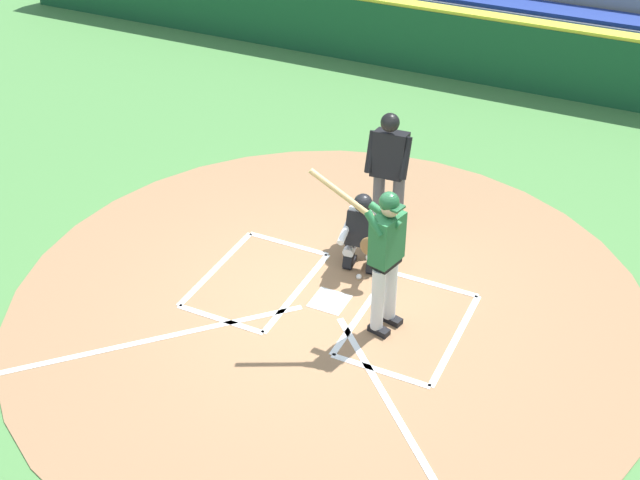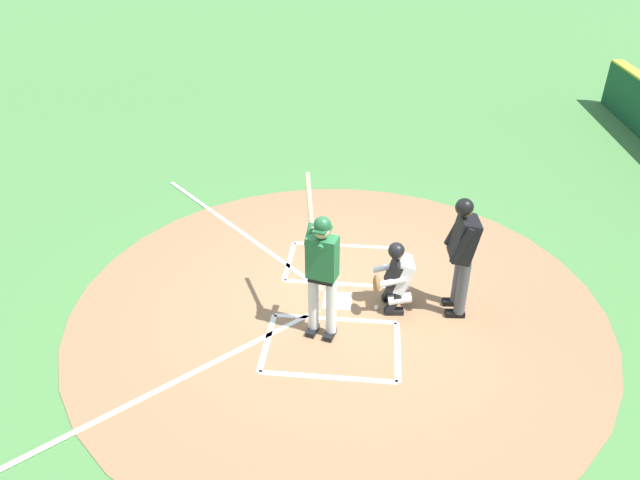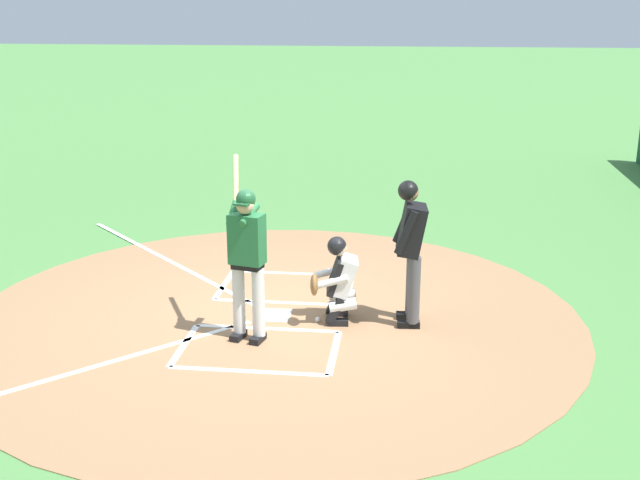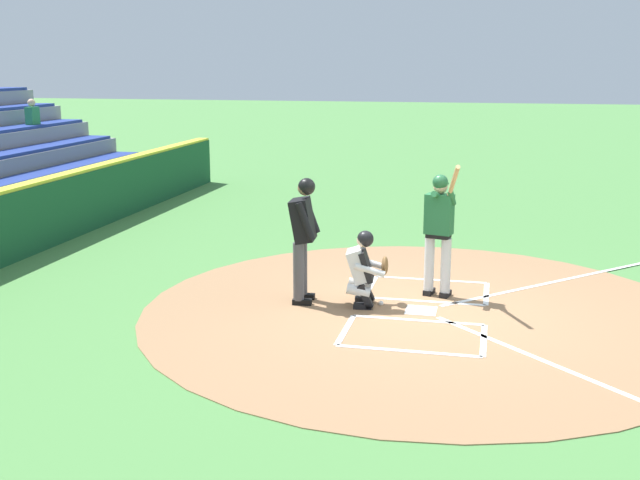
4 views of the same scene
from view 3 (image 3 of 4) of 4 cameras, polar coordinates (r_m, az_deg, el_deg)
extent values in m
plane|color=#4C8442|center=(10.48, -3.34, -5.44)|extent=(120.00, 120.00, 0.00)
cylinder|color=#99704C|center=(10.48, -3.34, -5.41)|extent=(8.00, 8.00, 0.01)
cube|color=white|center=(10.47, -3.34, -5.36)|extent=(0.44, 0.44, 0.01)
cube|color=white|center=(9.41, 1.01, -8.02)|extent=(1.20, 0.08, 0.01)
cube|color=white|center=(9.73, -9.69, -7.39)|extent=(1.20, 0.08, 0.01)
cube|color=white|center=(10.07, -3.79, -6.32)|extent=(0.08, 1.80, 0.01)
cube|color=white|center=(9.00, -5.17, -9.31)|extent=(0.08, 1.80, 0.01)
cube|color=white|center=(11.34, 2.07, -3.57)|extent=(1.20, 0.08, 0.01)
cube|color=white|center=(11.61, -6.84, -3.18)|extent=(1.20, 0.08, 0.01)
cube|color=white|center=(10.88, -2.94, -4.47)|extent=(0.08, 1.80, 0.01)
cube|color=white|center=(11.99, -1.99, -2.39)|extent=(0.08, 1.80, 0.01)
cube|color=white|center=(12.88, -10.97, -1.33)|extent=(3.73, 3.73, 0.01)
cube|color=white|center=(9.26, -18.77, -9.42)|extent=(3.73, 3.73, 0.01)
cylinder|color=silver|center=(9.56, -4.41, -4.48)|extent=(0.15, 0.15, 0.84)
cube|color=black|center=(9.70, -4.45, -7.06)|extent=(0.28, 0.18, 0.09)
cylinder|color=silver|center=(9.67, -5.82, -4.28)|extent=(0.15, 0.15, 0.84)
cube|color=black|center=(9.81, -5.84, -6.83)|extent=(0.28, 0.18, 0.09)
cube|color=black|center=(9.45, -5.19, -1.72)|extent=(0.29, 0.38, 0.10)
cube|color=#236638|center=(9.36, -5.24, 0.07)|extent=(0.33, 0.45, 0.60)
sphere|color=tan|center=(9.23, -5.36, 2.48)|extent=(0.21, 0.21, 0.21)
sphere|color=#1E512D|center=(9.23, -5.32, 2.93)|extent=(0.23, 0.23, 0.23)
cube|color=#1E512D|center=(9.14, -5.61, 2.56)|extent=(0.15, 0.19, 0.02)
cylinder|color=#236638|center=(9.32, -5.07, 1.80)|extent=(0.44, 0.19, 0.21)
cylinder|color=#236638|center=(9.41, -6.23, 1.91)|extent=(0.28, 0.15, 0.29)
cylinder|color=tan|center=(9.71, -6.03, 4.21)|extent=(0.72, 0.21, 0.53)
cylinder|color=tan|center=(9.43, -6.02, 2.33)|extent=(0.08, 0.09, 0.08)
cube|color=black|center=(10.15, 1.30, -5.91)|extent=(0.15, 0.27, 0.09)
cube|color=black|center=(10.09, 1.08, -5.09)|extent=(0.14, 0.25, 0.37)
cylinder|color=silver|center=(10.06, 1.65, -4.67)|extent=(0.19, 0.37, 0.21)
cube|color=black|center=(10.44, 1.28, -5.23)|extent=(0.15, 0.27, 0.09)
cube|color=black|center=(10.39, 1.07, -4.43)|extent=(0.14, 0.25, 0.37)
cylinder|color=silver|center=(10.36, 1.62, -4.02)|extent=(0.19, 0.37, 0.21)
cube|color=silver|center=(10.09, 1.71, -2.54)|extent=(0.43, 0.40, 0.52)
cube|color=black|center=(10.09, 1.09, -2.54)|extent=(0.44, 0.26, 0.46)
sphere|color=beige|center=(9.97, 1.33, -0.54)|extent=(0.21, 0.21, 0.21)
sphere|color=black|center=(9.97, 1.21, -0.43)|extent=(0.24, 0.24, 0.24)
cylinder|color=silver|center=(9.91, 0.74, -3.04)|extent=(0.14, 0.46, 0.20)
cylinder|color=silver|center=(10.28, 0.74, -2.27)|extent=(0.14, 0.46, 0.20)
ellipsoid|color=brown|center=(9.92, -0.41, -3.19)|extent=(0.29, 0.13, 0.28)
cylinder|color=#4C4C51|center=(9.98, 6.70, -3.56)|extent=(0.16, 0.16, 0.86)
cube|color=black|center=(10.14, 6.33, -6.02)|extent=(0.15, 0.29, 0.09)
cylinder|color=#4C4C51|center=(10.24, 6.60, -3.01)|extent=(0.16, 0.16, 0.86)
cube|color=black|center=(10.40, 6.24, -5.42)|extent=(0.15, 0.29, 0.09)
cube|color=black|center=(9.87, 6.56, 0.75)|extent=(0.46, 0.39, 0.66)
sphere|color=#9E7051|center=(9.75, 6.42, 3.41)|extent=(0.22, 0.22, 0.22)
sphere|color=black|center=(9.75, 6.31, 3.52)|extent=(0.25, 0.25, 0.25)
cylinder|color=black|center=(9.63, 6.19, 0.53)|extent=(0.12, 0.29, 0.56)
cylinder|color=black|center=(10.09, 6.03, 1.30)|extent=(0.12, 0.29, 0.56)
sphere|color=white|center=(10.25, -0.16, -5.70)|extent=(0.07, 0.07, 0.07)
camera|label=1|loc=(11.35, -54.50, 23.42)|focal=47.23mm
camera|label=2|loc=(3.10, -24.22, 39.52)|focal=31.84mm
camera|label=4|loc=(20.39, -0.83, 15.53)|focal=43.61mm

